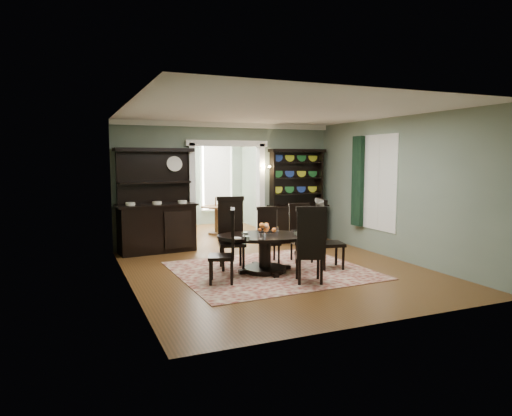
% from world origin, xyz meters
% --- Properties ---
extents(room, '(5.51, 6.01, 3.01)m').
position_xyz_m(room, '(0.00, 0.04, 1.58)').
color(room, brown).
rests_on(room, ground).
extents(parlor, '(3.51, 3.50, 3.01)m').
position_xyz_m(parlor, '(0.00, 5.53, 1.52)').
color(parlor, brown).
rests_on(parlor, ground).
extents(doorway_trim, '(2.08, 0.25, 2.57)m').
position_xyz_m(doorway_trim, '(0.00, 3.00, 1.62)').
color(doorway_trim, white).
rests_on(doorway_trim, floor).
extents(right_window, '(0.15, 1.47, 2.12)m').
position_xyz_m(right_window, '(2.69, 0.93, 1.60)').
color(right_window, white).
rests_on(right_window, wall_right).
extents(wall_sconce, '(0.27, 0.21, 0.21)m').
position_xyz_m(wall_sconce, '(0.95, 2.85, 1.89)').
color(wall_sconce, '#B88631').
rests_on(wall_sconce, back_wall_right).
extents(rug, '(3.62, 3.23, 0.01)m').
position_xyz_m(rug, '(-0.13, 0.09, 0.01)').
color(rug, maroon).
rests_on(rug, floor).
extents(dining_table, '(2.11, 2.11, 0.71)m').
position_xyz_m(dining_table, '(-0.27, 0.05, 0.49)').
color(dining_table, black).
rests_on(dining_table, rug).
extents(centerpiece, '(1.44, 0.92, 0.24)m').
position_xyz_m(centerpiece, '(-0.25, 0.02, 0.78)').
color(centerpiece, silver).
rests_on(centerpiece, dining_table).
extents(chair_far_left, '(0.61, 0.59, 1.40)m').
position_xyz_m(chair_far_left, '(-0.75, 0.62, 0.73)').
color(chair_far_left, black).
rests_on(chair_far_left, rug).
extents(chair_far_mid, '(0.47, 0.46, 1.15)m').
position_xyz_m(chair_far_mid, '(0.13, 0.82, 0.60)').
color(chair_far_mid, black).
rests_on(chair_far_mid, rug).
extents(chair_far_right, '(0.51, 0.49, 1.20)m').
position_xyz_m(chair_far_right, '(0.79, 0.63, 0.63)').
color(chair_far_right, black).
rests_on(chair_far_right, rug).
extents(chair_end_left, '(0.59, 0.60, 1.29)m').
position_xyz_m(chair_end_left, '(-1.17, -0.40, 0.68)').
color(chair_end_left, black).
rests_on(chair_end_left, rug).
extents(chair_end_right, '(0.57, 0.59, 1.37)m').
position_xyz_m(chair_end_right, '(0.90, -0.16, 0.72)').
color(chair_end_right, black).
rests_on(chair_end_right, rug).
extents(chair_near, '(0.63, 0.62, 1.34)m').
position_xyz_m(chair_near, '(0.09, -1.02, 0.71)').
color(chair_near, black).
rests_on(chair_near, rug).
extents(sideboard, '(1.85, 0.81, 2.37)m').
position_xyz_m(sideboard, '(-1.80, 2.72, 0.83)').
color(sideboard, black).
rests_on(sideboard, floor).
extents(welsh_dresser, '(1.52, 0.56, 2.37)m').
position_xyz_m(welsh_dresser, '(1.84, 2.74, 0.86)').
color(welsh_dresser, black).
rests_on(welsh_dresser, floor).
extents(parlor_table, '(0.87, 0.87, 0.80)m').
position_xyz_m(parlor_table, '(0.21, 4.51, 0.52)').
color(parlor_table, '#523317').
rests_on(parlor_table, parlor_floor).
extents(parlor_chair_left, '(0.41, 0.41, 0.87)m').
position_xyz_m(parlor_chair_left, '(-0.65, 4.64, 0.46)').
color(parlor_chair_left, '#523317').
rests_on(parlor_chair_left, parlor_floor).
extents(parlor_chair_right, '(0.49, 0.47, 1.05)m').
position_xyz_m(parlor_chair_right, '(0.33, 4.57, 0.56)').
color(parlor_chair_right, '#523317').
rests_on(parlor_chair_right, parlor_floor).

